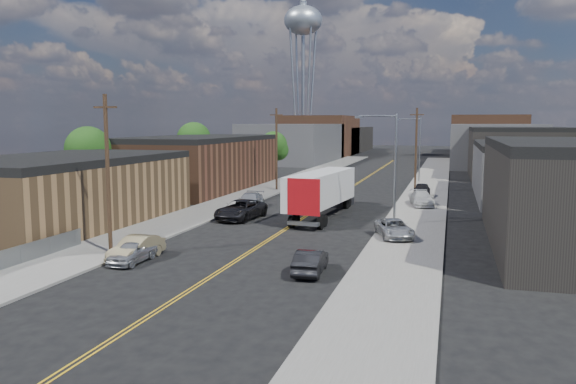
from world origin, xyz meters
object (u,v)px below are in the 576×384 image
Objects in this scene: car_right_lot_b at (422,199)px; car_left_c at (241,210)px; car_right_lot_a at (394,228)px; water_tower at (303,26)px; car_left_a at (132,252)px; car_right_oncoming at (311,261)px; car_right_lot_c at (422,190)px; semi_truck at (325,190)px; car_left_d at (250,201)px; car_left_b at (136,248)px.

car_left_c is at bearing -152.86° from car_right_lot_b.
car_left_c is 14.33m from car_right_lot_a.
car_left_a is at bearing -80.89° from water_tower.
car_right_lot_c is at bearing -101.12° from car_right_oncoming.
car_left_a is 18.09m from car_right_lot_a.
car_left_a is 0.95× the size of car_right_oncoming.
car_left_d is at bearing 171.26° from semi_truck.
car_right_lot_a is at bearing -104.98° from car_right_lot_b.
car_right_lot_c is at bearing -65.04° from water_tower.
car_left_b is at bearing -87.17° from car_left_c.
car_left_a is at bearing -130.33° from car_right_lot_b.
car_left_c is at bearing -78.76° from water_tower.
car_left_b is at bearing -162.83° from car_right_lot_a.
car_left_d is (-0.53, 21.42, 0.02)m from car_left_b.
car_left_c reaches higher than car_left_d.
semi_truck is at bearing 109.37° from car_right_lot_a.
water_tower is 2.36× the size of semi_truck.
car_left_b is 30.95m from car_right_lot_b.
car_left_a is 0.69m from car_left_b.
car_right_lot_b is at bearing 62.59° from car_left_b.
car_left_a is 37.45m from car_right_lot_c.
car_left_b is 1.06× the size of car_right_oncoming.
car_left_d is at bearing -143.46° from car_right_lot_c.
water_tower is 107.06m from car_left_a.
water_tower is 86.26m from car_left_d.
car_left_d is 1.24× the size of car_right_oncoming.
car_left_d is at bearing 124.82° from car_right_lot_a.
car_left_c reaches higher than car_right_lot_a.
car_right_lot_a is at bearing 38.66° from car_left_b.
semi_truck is 8.31m from car_left_d.
car_right_lot_b is 1.09× the size of car_right_lot_c.
water_tower reaches higher than car_left_d.
car_right_lot_a is (13.51, -4.79, -0.04)m from car_left_c.
semi_truck is at bearing -148.56° from car_right_lot_b.
car_right_lot_b is at bearing -66.88° from water_tower.
car_right_lot_a is (3.51, 10.53, 0.12)m from car_right_oncoming.
semi_truck is 20.78m from car_left_b.
car_left_c reaches higher than car_left_b.
semi_truck is at bearing -73.91° from water_tower.
semi_truck is 3.08× the size of car_left_d.
car_right_lot_b is (31.59, -74.00, -29.80)m from water_tower.
semi_truck is 16.32m from car_right_lot_c.
car_right_lot_a is (14.38, 10.49, 0.08)m from car_left_b.
car_left_d is (15.60, -79.39, -29.91)m from water_tower.
car_right_lot_b is at bearing 44.44° from car_left_c.
semi_truck is 3.60× the size of car_left_b.
water_tower is at bearing 94.70° from car_left_d.
car_right_lot_c is (4.26, 33.70, 0.23)m from car_right_oncoming.
car_right_oncoming is 0.89× the size of car_right_lot_a.
car_left_d is at bearing 93.97° from car_left_b.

